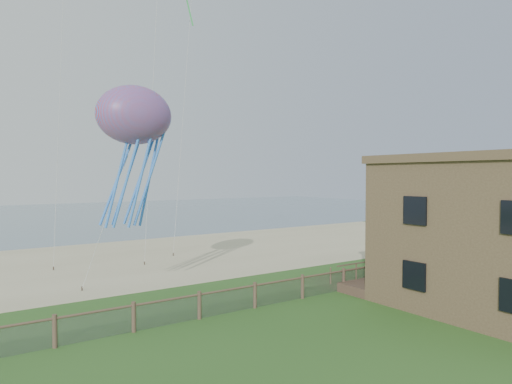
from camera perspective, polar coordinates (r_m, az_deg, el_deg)
ground at (r=18.33m, az=11.12°, el=-18.38°), size 160.00×160.00×0.00m
sand_beach at (r=36.69m, az=-14.57°, el=-8.06°), size 72.00×20.00×0.02m
ocean at (r=79.19m, az=-25.57°, el=-2.81°), size 160.00×68.00×0.02m
chainlink_fence at (r=22.56m, az=-0.14°, el=-12.96°), size 36.20×0.20×1.25m
motel_deck at (r=31.10m, az=21.44°, el=-9.49°), size 15.00×2.00×0.50m
picnic_table at (r=25.95m, az=16.90°, el=-11.48°), size 1.99×1.70×0.72m
octopus_kite at (r=24.60m, az=-14.93°, el=4.68°), size 4.12×3.21×7.74m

